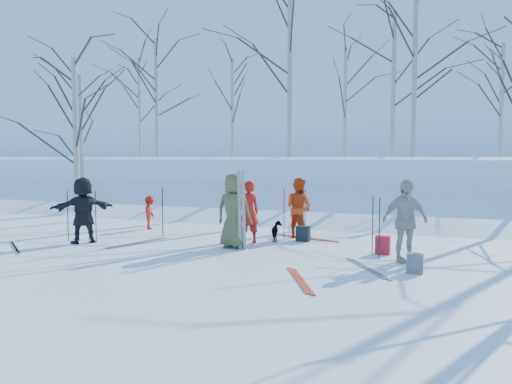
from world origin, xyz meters
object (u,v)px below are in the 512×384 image
at_px(skier_olive_center, 234,211).
at_px(dog, 277,231).
at_px(skier_red_seated, 150,212).
at_px(backpack_grey, 415,263).
at_px(backpack_red, 383,245).
at_px(backpack_dark, 303,234).
at_px(skier_grey_west, 83,210).
at_px(skier_cream_east, 405,221).
at_px(skier_red_north, 248,212).
at_px(skier_redor_behind, 299,208).

bearing_deg(skier_olive_center, dog, -116.73).
bearing_deg(skier_red_seated, backpack_grey, -132.80).
bearing_deg(backpack_grey, backpack_red, 115.53).
relative_size(backpack_red, backpack_dark, 1.05).
bearing_deg(dog, skier_olive_center, 44.11).
bearing_deg(skier_olive_center, backpack_dark, -130.19).
height_order(skier_olive_center, backpack_grey, skier_olive_center).
bearing_deg(skier_grey_west, skier_cream_east, 133.13).
bearing_deg(backpack_red, backpack_dark, 154.24).
bearing_deg(backpack_dark, skier_cream_east, -32.71).
xyz_separation_m(skier_olive_center, backpack_dark, (1.30, 1.53, -0.70)).
xyz_separation_m(skier_olive_center, backpack_grey, (4.27, -1.19, -0.71)).
bearing_deg(skier_grey_west, dog, 153.38).
xyz_separation_m(skier_red_seated, backpack_red, (7.13, -1.47, -0.30)).
height_order(skier_olive_center, skier_red_seated, skier_olive_center).
bearing_deg(skier_red_north, backpack_grey, 115.56).
bearing_deg(skier_red_north, skier_redor_behind, -166.44).
bearing_deg(backpack_grey, skier_redor_behind, 135.14).
distance_m(skier_red_seated, backpack_red, 7.28).
distance_m(skier_redor_behind, skier_cream_east, 3.70).
height_order(skier_grey_west, backpack_dark, skier_grey_west).
bearing_deg(backpack_dark, backpack_red, -25.76).
xyz_separation_m(skier_olive_center, skier_cream_east, (3.99, -0.19, -0.03)).
height_order(skier_red_seated, dog, skier_red_seated).
height_order(skier_grey_west, backpack_grey, skier_grey_west).
distance_m(skier_cream_east, skier_grey_west, 7.89).
bearing_deg(skier_redor_behind, skier_grey_west, 52.81).
distance_m(skier_red_north, backpack_red, 3.45).
relative_size(skier_cream_east, backpack_dark, 4.35).
bearing_deg(dog, skier_red_north, 24.05).
bearing_deg(skier_grey_west, skier_red_seated, -145.48).
xyz_separation_m(skier_olive_center, backpack_red, (3.46, 0.49, -0.69)).
bearing_deg(skier_redor_behind, skier_cream_east, 166.29).
distance_m(skier_red_north, skier_grey_west, 4.23).
xyz_separation_m(dog, backpack_red, (2.81, -0.81, -0.05)).
height_order(backpack_red, backpack_grey, backpack_red).
bearing_deg(backpack_dark, skier_grey_west, -156.19).
bearing_deg(dog, skier_cream_east, 136.90).
bearing_deg(backpack_grey, dog, 145.47).
relative_size(skier_redor_behind, dog, 2.68).
distance_m(skier_redor_behind, backpack_red, 2.95).
distance_m(skier_cream_east, dog, 3.70).
height_order(skier_olive_center, backpack_dark, skier_olive_center).
bearing_deg(skier_redor_behind, backpack_dark, 141.68).
height_order(skier_olive_center, skier_cream_east, skier_olive_center).
height_order(skier_redor_behind, skier_red_seated, skier_redor_behind).
distance_m(skier_redor_behind, skier_grey_west, 5.64).
distance_m(skier_red_seated, dog, 4.38).
relative_size(skier_red_seated, dog, 1.68).
bearing_deg(skier_olive_center, skier_grey_west, 11.15).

